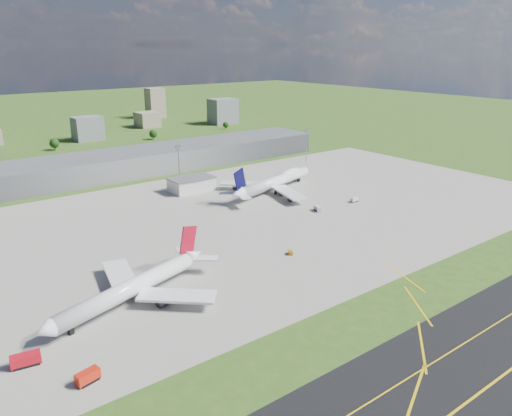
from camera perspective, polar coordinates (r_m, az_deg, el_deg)
ground at (r=350.97m, az=-12.89°, el=3.47°), size 1400.00×1400.00×0.00m
apron at (r=264.09m, az=-0.78°, el=-0.89°), size 360.00×190.00×0.08m
terminal at (r=362.62m, az=-13.97°, el=5.08°), size 300.00×42.00×15.00m
ops_building at (r=311.10m, az=-7.38°, el=2.68°), size 26.00×16.00×8.00m
mast_center at (r=320.57m, az=-8.83°, el=5.60°), size 3.50×2.00×25.90m
mast_east at (r=384.02m, az=5.82°, el=7.79°), size 3.50×2.00×25.90m
airliner_red_twin at (r=182.11m, az=-13.73°, el=-8.78°), size 71.22×54.22×20.06m
airliner_blue_quad at (r=308.16m, az=2.23°, el=3.03°), size 79.43×61.08×21.12m
fire_truck at (r=160.35m, az=-24.83°, el=-15.51°), size 8.52×4.32×3.60m
crash_tender at (r=147.81m, az=-18.68°, el=-17.83°), size 6.94×4.15×3.38m
tug_yellow at (r=216.53m, az=3.95°, el=-5.11°), size 3.28×3.61×1.61m
van_white_near at (r=273.17m, az=7.06°, el=-0.08°), size 4.19×5.90×2.73m
van_white_far at (r=292.40m, az=11.19°, el=0.92°), size 5.06×2.58×2.57m
bldg_c at (r=502.40m, az=-18.67°, el=8.61°), size 26.00×20.00×22.00m
bldg_ce at (r=569.08m, az=-12.31°, el=9.85°), size 22.00×24.00×16.00m
bldg_e at (r=581.13m, az=-3.79°, el=10.98°), size 30.00×22.00×28.00m
bldg_tall_e at (r=638.71m, az=-11.44°, el=11.68°), size 20.00×18.00×36.00m
tree_c at (r=463.47m, az=-22.05°, el=6.85°), size 8.10×8.10×9.90m
tree_e at (r=489.74m, az=-11.67°, el=8.30°), size 7.65×7.65×9.35m
tree_far_e at (r=542.59m, az=-3.48°, el=9.47°), size 6.30×6.30×7.70m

